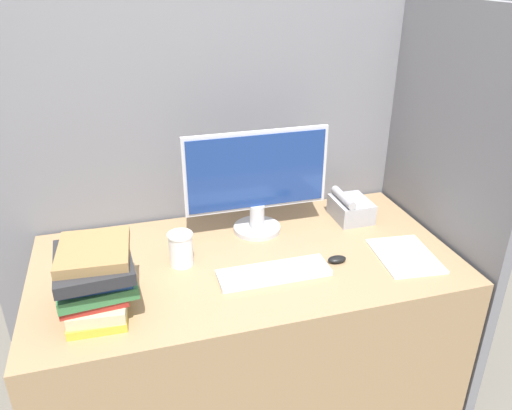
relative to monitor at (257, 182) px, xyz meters
name	(u,v)px	position (x,y,z in m)	size (l,w,h in m)	color
cubicle_panel_rear	(221,193)	(-0.10, 0.24, -0.14)	(1.99, 0.04, 1.65)	slate
cubicle_panel_right	(435,210)	(0.73, -0.17, -0.14)	(0.04, 0.87, 1.65)	slate
desk	(247,335)	(-0.10, -0.20, -0.59)	(1.59, 0.81, 0.75)	#937551
monitor	(257,182)	(0.00, 0.00, 0.00)	(0.59, 0.20, 0.43)	#B7B7BC
keyboard	(274,273)	(-0.03, -0.34, -0.21)	(0.41, 0.13, 0.02)	silver
mouse	(337,259)	(0.22, -0.32, -0.21)	(0.07, 0.04, 0.02)	black
coffee_cup	(181,249)	(-0.34, -0.18, -0.15)	(0.09, 0.09, 0.13)	white
book_stack	(96,277)	(-0.64, -0.37, -0.10)	(0.26, 0.31, 0.23)	gold
desk_telephone	(350,208)	(0.42, -0.01, -0.17)	(0.15, 0.18, 0.12)	#99999E
paper_pile	(405,256)	(0.49, -0.36, -0.22)	(0.24, 0.30, 0.01)	white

